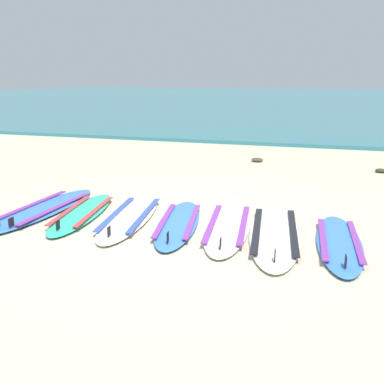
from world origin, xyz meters
name	(u,v)px	position (x,y,z in m)	size (l,w,h in m)	color
ground_plane	(179,226)	(0.00, 0.00, 0.00)	(80.00, 80.00, 0.00)	#C1B599
sea	(314,97)	(0.00, 37.10, 0.05)	(80.00, 60.00, 0.10)	teal
surfboard_0	(43,209)	(-2.02, 0.03, 0.04)	(0.61, 2.34, 0.18)	#3875CC
surfboard_1	(82,213)	(-1.40, 0.03, 0.04)	(0.82, 2.04, 0.18)	#2DB793
surfboard_2	(130,216)	(-0.71, 0.09, 0.04)	(0.87, 2.24, 0.18)	white
surfboard_3	(178,223)	(-0.02, 0.02, 0.04)	(0.85, 2.04, 0.18)	#3875CC
surfboard_4	(228,226)	(0.61, 0.09, 0.04)	(0.81, 2.19, 0.18)	white
surfboard_5	(275,233)	(1.20, 0.01, 0.04)	(0.88, 2.41, 0.18)	white
surfboard_6	(339,242)	(1.93, -0.09, 0.04)	(0.62, 1.98, 0.18)	#3875CC
seaweed_clump_near_shoreline	(257,160)	(0.22, 4.70, 0.04)	(0.26, 0.21, 0.09)	#4C4228
seaweed_clump_mid_sand	(381,171)	(2.74, 4.28, 0.04)	(0.23, 0.18, 0.08)	#2D381E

